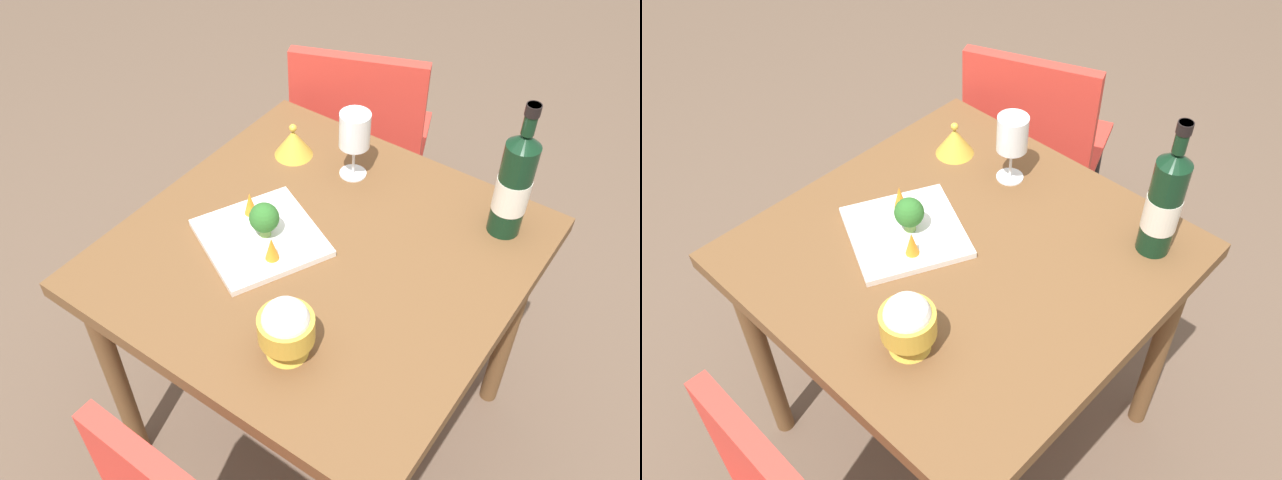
{
  "view_description": "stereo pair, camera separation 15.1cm",
  "coord_description": "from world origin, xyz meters",
  "views": [
    {
      "loc": [
        -0.62,
        0.88,
        1.82
      ],
      "look_at": [
        0.0,
        0.0,
        0.76
      ],
      "focal_mm": 38.55,
      "sensor_mm": 36.0,
      "label": 1
    },
    {
      "loc": [
        -0.74,
        0.78,
        1.82
      ],
      "look_at": [
        0.0,
        0.0,
        0.76
      ],
      "focal_mm": 38.55,
      "sensor_mm": 36.0,
      "label": 2
    }
  ],
  "objects": [
    {
      "name": "rice_bowl",
      "position": [
        -0.11,
        0.26,
        0.8
      ],
      "size": [
        0.11,
        0.11,
        0.14
      ],
      "color": "gold",
      "rests_on": "dining_table"
    },
    {
      "name": "chair_by_wall",
      "position": [
        0.3,
        -0.64,
        0.53
      ],
      "size": [
        0.52,
        0.52,
        0.85
      ],
      "rotation": [
        0.0,
        0.0,
        3.52
      ],
      "color": "red",
      "rests_on": "ground_plane"
    },
    {
      "name": "rice_bowl_lid",
      "position": [
        0.26,
        -0.24,
        0.77
      ],
      "size": [
        0.1,
        0.1,
        0.09
      ],
      "color": "gold",
      "rests_on": "dining_table"
    },
    {
      "name": "dining_table",
      "position": [
        0.0,
        0.0,
        0.64
      ],
      "size": [
        0.86,
        0.86,
        0.73
      ],
      "color": "brown",
      "rests_on": "ground_plane"
    },
    {
      "name": "carrot_garnish_right",
      "position": [
        0.19,
        0.01,
        0.77
      ],
      "size": [
        0.03,
        0.03,
        0.06
      ],
      "color": "orange",
      "rests_on": "serving_plate"
    },
    {
      "name": "carrot_garnish_left",
      "position": [
        0.06,
        0.09,
        0.77
      ],
      "size": [
        0.03,
        0.03,
        0.06
      ],
      "color": "orange",
      "rests_on": "serving_plate"
    },
    {
      "name": "serving_plate",
      "position": [
        0.13,
        0.05,
        0.74
      ],
      "size": [
        0.33,
        0.33,
        0.02
      ],
      "rotation": [
        0.0,
        0.0,
        -0.46
      ],
      "color": "white",
      "rests_on": "dining_table"
    },
    {
      "name": "broccoli_floret",
      "position": [
        0.12,
        0.05,
        0.79
      ],
      "size": [
        0.07,
        0.07,
        0.09
      ],
      "color": "#729E4C",
      "rests_on": "serving_plate"
    },
    {
      "name": "ground_plane",
      "position": [
        0.0,
        0.0,
        0.0
      ],
      "size": [
        8.0,
        8.0,
        0.0
      ],
      "primitive_type": "plane",
      "color": "brown"
    },
    {
      "name": "wine_glass",
      "position": [
        0.09,
        -0.27,
        0.86
      ],
      "size": [
        0.08,
        0.08,
        0.18
      ],
      "color": "white",
      "rests_on": "dining_table"
    },
    {
      "name": "wine_bottle",
      "position": [
        -0.3,
        -0.3,
        0.86
      ],
      "size": [
        0.08,
        0.08,
        0.34
      ],
      "color": "black",
      "rests_on": "dining_table"
    }
  ]
}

